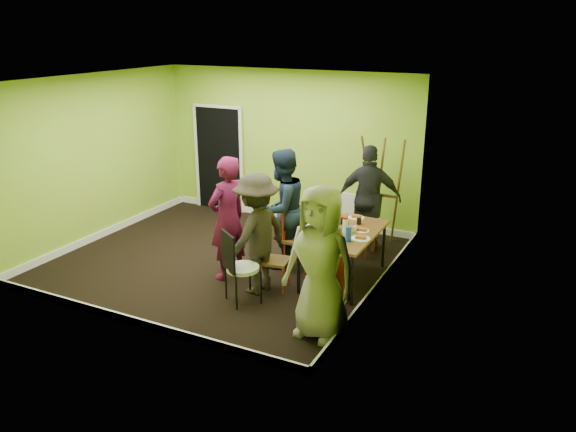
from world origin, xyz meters
The scene contains 28 objects.
ground centered at (0.00, 0.00, 0.00)m, with size 5.00×5.00×0.00m, color black.
room_walls centered at (-0.02, 0.04, 0.99)m, with size 5.04×4.54×2.82m.
dining_table centered at (1.93, 0.17, 0.70)m, with size 0.90×1.50×0.75m.
chair_left_far centered at (1.14, 0.22, 0.57)m, with size 0.47×0.46×1.01m.
chair_left_near centered at (1.11, -0.55, 0.51)m, with size 0.44×0.44×0.91m.
chair_back_end centered at (1.86, 1.36, 0.70)m, with size 0.45×0.52×0.99m.
chair_front_end centered at (2.23, -1.16, 0.55)m, with size 0.53×0.53×0.99m.
chair_bentwood centered at (0.94, -1.12, 0.56)m, with size 0.55×0.55×1.01m.
easel centered at (1.99, 1.71, 0.92)m, with size 0.75×0.70×1.87m.
plate_near_left centered at (1.71, 0.59, 0.76)m, with size 0.23×0.23×0.01m, color white.
plate_near_right centered at (1.65, -0.26, 0.76)m, with size 0.22×0.22×0.01m, color white.
plate_far_back centered at (1.89, 0.79, 0.76)m, with size 0.25×0.25×0.01m, color white.
plate_far_front centered at (1.92, -0.37, 0.76)m, with size 0.22×0.22×0.01m, color white.
plate_wall_back centered at (2.15, 0.29, 0.76)m, with size 0.22×0.22×0.01m, color white.
plate_wall_front centered at (2.24, -0.02, 0.76)m, with size 0.26×0.26×0.01m, color white.
thermos centered at (1.96, 0.13, 0.85)m, with size 0.07×0.07×0.20m, color white.
blue_bottle centered at (2.12, -0.18, 0.86)m, with size 0.08×0.08×0.21m, color #183EB4.
orange_bottle centered at (1.92, 0.33, 0.79)m, with size 0.03×0.03×0.08m, color #BE3511.
glass_mid centered at (1.78, 0.44, 0.80)m, with size 0.07×0.07×0.10m, color black.
glass_back centered at (2.01, 0.55, 0.80)m, with size 0.07×0.07×0.09m, color black.
glass_front centered at (2.04, -0.39, 0.79)m, with size 0.06×0.06×0.08m, color black.
cup_a centered at (1.72, 0.04, 0.80)m, with size 0.11×0.11×0.09m, color white.
cup_b centered at (2.06, 0.21, 0.79)m, with size 0.09×0.09×0.08m, color white.
person_standing centered at (0.39, -0.48, 0.91)m, with size 0.66×0.44×1.82m, color #530E31.
person_left_far centered at (0.89, 0.25, 0.91)m, with size 0.89×0.69×1.82m, color #162337.
person_left_near centered at (0.98, -0.70, 0.84)m, with size 1.09×0.63×1.69m, color black.
person_back_end centered at (1.86, 1.47, 0.87)m, with size 1.02×0.43×1.75m, color #212327.
person_front_end centered at (2.23, -1.40, 0.93)m, with size 0.91×0.59×1.86m, color #9C9888.
Camera 1 is at (4.54, -6.89, 3.54)m, focal length 35.00 mm.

